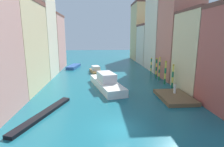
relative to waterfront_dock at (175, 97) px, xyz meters
The scene contains 20 objects.
ground_plane 18.97m from the waterfront_dock, 118.97° to the left, with size 154.00×154.00×0.00m, color #196070.
building_left_1 25.98m from the waterfront_dock, 164.20° to the left, with size 6.43×11.95×15.10m.
building_left_2 31.05m from the waterfront_dock, 144.35° to the left, with size 6.43×8.65×19.68m.
building_left_3 36.99m from the waterfront_dock, 131.39° to the left, with size 6.43×10.65×14.78m.
building_right_1 9.19m from the waterfront_dock, 33.13° to the left, with size 6.43×8.47×13.10m.
building_right_2 16.94m from the waterfront_dock, 65.92° to the left, with size 6.43×8.84×20.26m.
building_right_3 25.39m from the waterfront_dock, 76.04° to the left, with size 6.43×10.85×20.77m.
building_right_4 34.61m from the waterfront_dock, 80.51° to the left, with size 6.43×10.60×12.69m.
building_right_5 46.46m from the waterfront_dock, 82.88° to the left, with size 6.43×11.58×21.23m.
waterfront_dock is the anchor object (origin of this frame).
person_on_dock 1.43m from the waterfront_dock, 68.67° to the left, with size 0.36×0.36×1.59m.
mooring_pole_0 5.91m from the waterfront_dock, 70.94° to the left, with size 0.33×0.33×4.26m.
mooring_pole_1 8.49m from the waterfront_dock, 79.00° to the left, with size 0.39×0.39×4.49m.
mooring_pole_2 11.53m from the waterfront_dock, 82.31° to the left, with size 0.34×0.34×4.86m.
mooring_pole_3 13.44m from the waterfront_dock, 83.37° to the left, with size 0.38×0.38×4.40m.
mooring_pole_4 17.29m from the waterfront_dock, 84.79° to the left, with size 0.32×0.32×4.00m.
vaporetto_white 11.57m from the waterfront_dock, 146.65° to the left, with size 5.99×12.45×2.74m.
gondola_black 17.89m from the waterfront_dock, 166.41° to the right, with size 4.42×10.17×0.38m.
motorboat_0 23.08m from the waterfront_dock, 120.28° to the left, with size 3.48×6.23×1.70m.
motorboat_1 32.77m from the waterfront_dock, 123.44° to the left, with size 3.43×7.39×0.76m.
Camera 1 is at (-1.88, -16.06, 9.00)m, focal length 28.65 mm.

